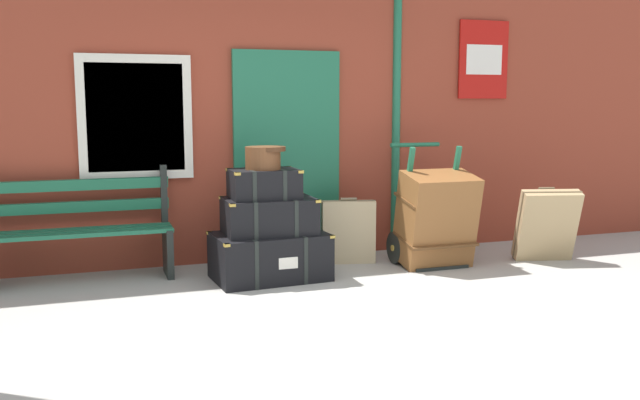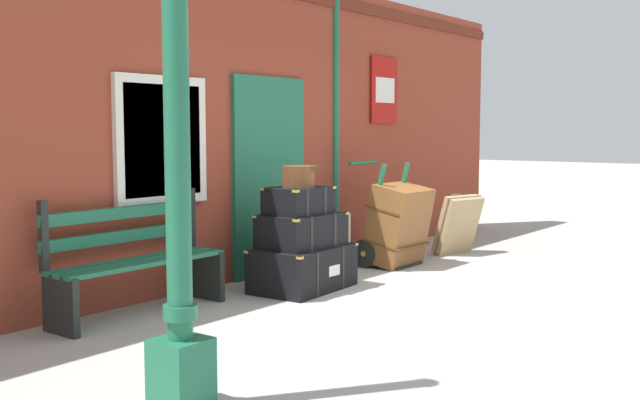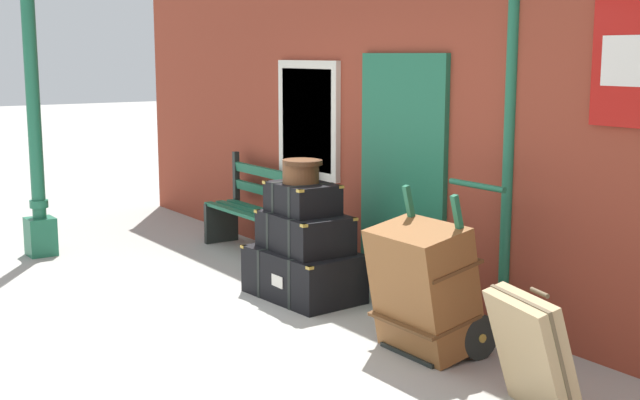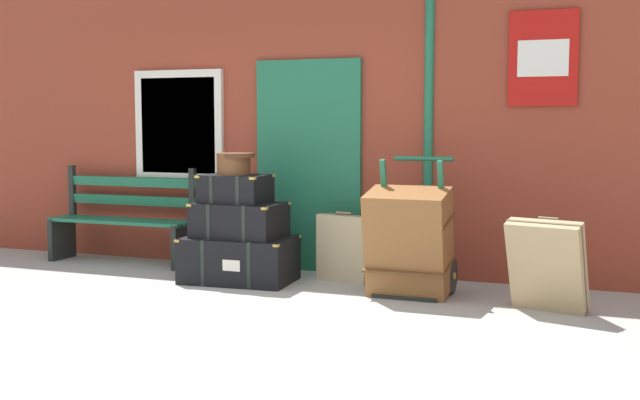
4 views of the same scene
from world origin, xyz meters
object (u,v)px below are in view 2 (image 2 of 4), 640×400
object	(u,v)px
platform_bench	(136,262)
suitcase_tan	(328,243)
steamer_trunk_middle	(302,230)
large_brown_trunk	(398,225)
round_hatbox	(299,175)
steamer_trunk_base	(303,268)
lamp_post	(178,217)
steamer_trunk_top	(298,200)
suitcase_beige	(458,225)
porters_trolley	(385,241)

from	to	relation	value
platform_bench	suitcase_tan	bearing A→B (deg)	-2.91
steamer_trunk_middle	large_brown_trunk	xyz separation A→B (m)	(1.65, -0.08, -0.11)
round_hatbox	suitcase_tan	bearing A→B (deg)	20.77
steamer_trunk_base	round_hatbox	world-z (taller)	round_hatbox
suitcase_tan	large_brown_trunk	bearing A→B (deg)	-30.32
lamp_post	steamer_trunk_middle	bearing A→B (deg)	26.79
lamp_post	large_brown_trunk	size ratio (longest dim) A/B	3.01
platform_bench	steamer_trunk_top	world-z (taller)	platform_bench
steamer_trunk_middle	lamp_post	bearing A→B (deg)	-153.21
platform_bench	steamer_trunk_middle	distance (m)	1.69
large_brown_trunk	suitcase_beige	size ratio (longest dim) A/B	1.26
lamp_post	round_hatbox	xyz separation A→B (m)	(2.82, 1.44, 0.04)
porters_trolley	suitcase_beige	xyz separation A→B (m)	(1.15, -0.34, 0.10)
steamer_trunk_top	suitcase_beige	distance (m)	2.90
lamp_post	porters_trolley	size ratio (longest dim) A/B	2.41
platform_bench	steamer_trunk_top	bearing A→B (deg)	-16.90
steamer_trunk_base	steamer_trunk_middle	bearing A→B (deg)	91.51
porters_trolley	round_hatbox	bearing A→B (deg)	-176.45
steamer_trunk_base	suitcase_tan	world-z (taller)	suitcase_tan
lamp_post	platform_bench	xyz separation A→B (m)	(1.25, 1.93, -0.63)
steamer_trunk_middle	suitcase_beige	distance (m)	2.82
steamer_trunk_top	suitcase_beige	world-z (taller)	steamer_trunk_top
steamer_trunk_middle	suitcase_beige	size ratio (longest dim) A/B	1.08
steamer_trunk_base	steamer_trunk_top	size ratio (longest dim) A/B	1.71
steamer_trunk_base	large_brown_trunk	world-z (taller)	large_brown_trunk
steamer_trunk_top	suitcase_beige	xyz separation A→B (m)	(2.84, -0.25, -0.50)
large_brown_trunk	suitcase_beige	world-z (taller)	large_brown_trunk
round_hatbox	porters_trolley	world-z (taller)	round_hatbox
steamer_trunk_base	suitcase_beige	world-z (taller)	suitcase_beige
lamp_post	suitcase_beige	size ratio (longest dim) A/B	3.78
platform_bench	steamer_trunk_top	size ratio (longest dim) A/B	2.60
large_brown_trunk	suitcase_beige	bearing A→B (deg)	-8.11
steamer_trunk_base	steamer_trunk_top	bearing A→B (deg)	154.83
porters_trolley	suitcase_tan	size ratio (longest dim) A/B	1.79
porters_trolley	suitcase_beige	distance (m)	1.21
suitcase_tan	steamer_trunk_base	bearing A→B (deg)	-157.79
porters_trolley	steamer_trunk_base	bearing A→B (deg)	-176.04
lamp_post	porters_trolley	xyz separation A→B (m)	(4.51, 1.55, -0.80)
steamer_trunk_base	large_brown_trunk	distance (m)	1.67
platform_bench	porters_trolley	distance (m)	3.29
platform_bench	round_hatbox	distance (m)	1.78
steamer_trunk_top	round_hatbox	xyz separation A→B (m)	(-0.00, -0.01, 0.25)
steamer_trunk_top	suitcase_beige	bearing A→B (deg)	-4.99
large_brown_trunk	steamer_trunk_middle	bearing A→B (deg)	177.26
round_hatbox	suitcase_beige	bearing A→B (deg)	-4.77
steamer_trunk_middle	steamer_trunk_top	bearing A→B (deg)	173.66
steamer_trunk_base	round_hatbox	distance (m)	0.91
suitcase_tan	porters_trolley	bearing A→B (deg)	-19.02
platform_bench	steamer_trunk_base	bearing A→B (deg)	-17.12
suitcase_beige	steamer_trunk_top	bearing A→B (deg)	175.01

